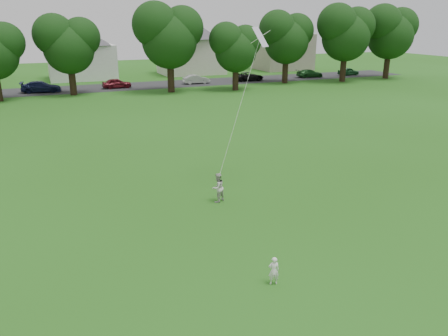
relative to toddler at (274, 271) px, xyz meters
name	(u,v)px	position (x,y,z in m)	size (l,w,h in m)	color
ground	(224,247)	(-0.52, 2.74, -0.47)	(160.00, 160.00, 0.00)	#225714
street	(91,88)	(-0.52, 44.74, -0.47)	(90.00, 7.00, 0.01)	#2D2D30
toddler	(274,271)	(0.00, 0.00, 0.00)	(0.34, 0.23, 0.94)	white
older_boy	(218,188)	(0.80, 6.72, 0.21)	(0.66, 0.51, 1.36)	beige
kite	(239,108)	(2.21, 7.56, 3.56)	(1.98, 1.40, 6.95)	silver
tree_row	(127,34)	(3.14, 38.91, 5.89)	(84.07, 8.59, 10.53)	black
parked_cars	(109,84)	(1.45, 43.74, 0.13)	(71.02, 2.65, 1.25)	black
house_row	(71,42)	(-1.66, 54.74, 4.54)	(76.52, 14.00, 10.56)	beige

